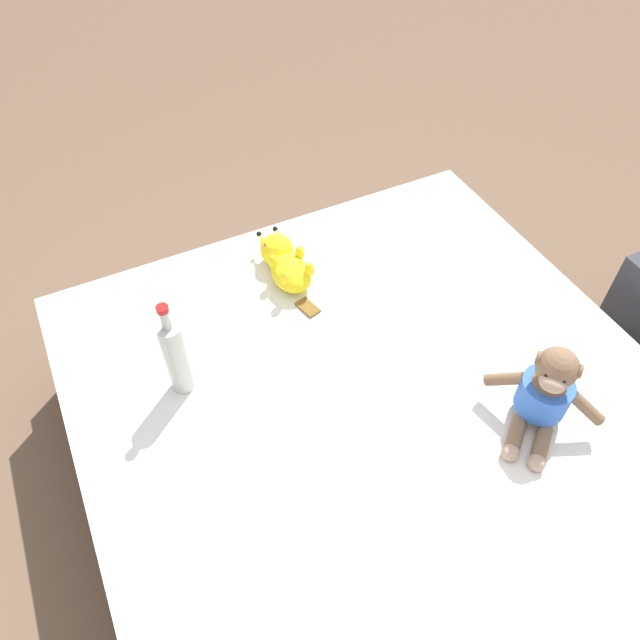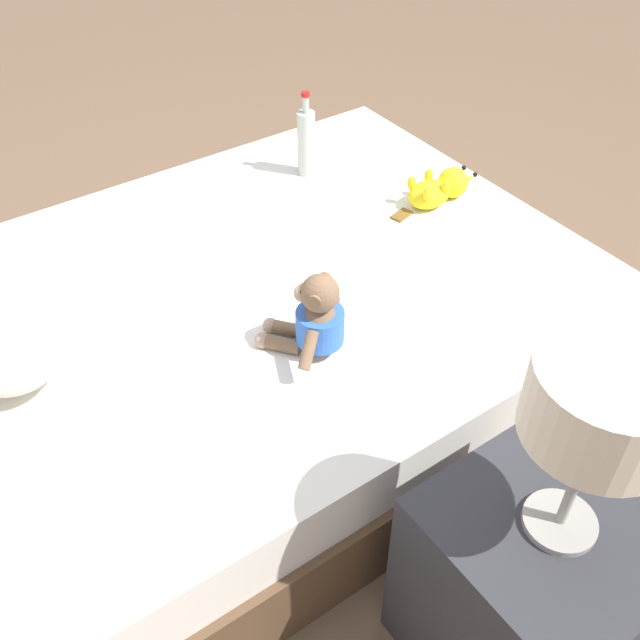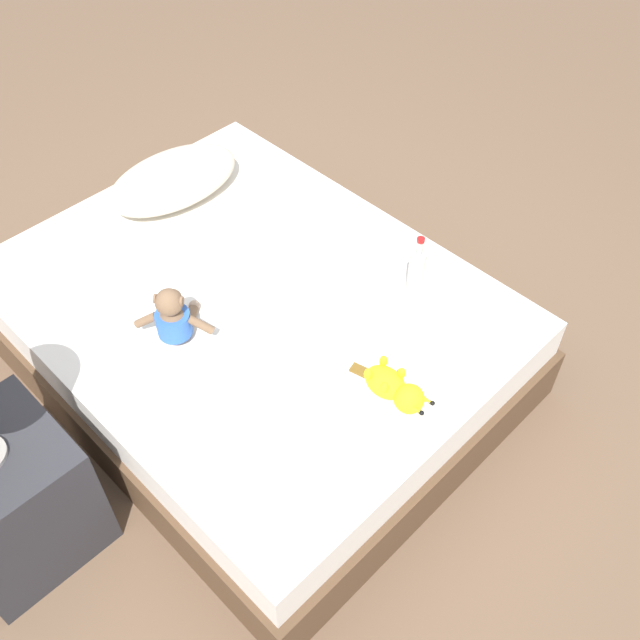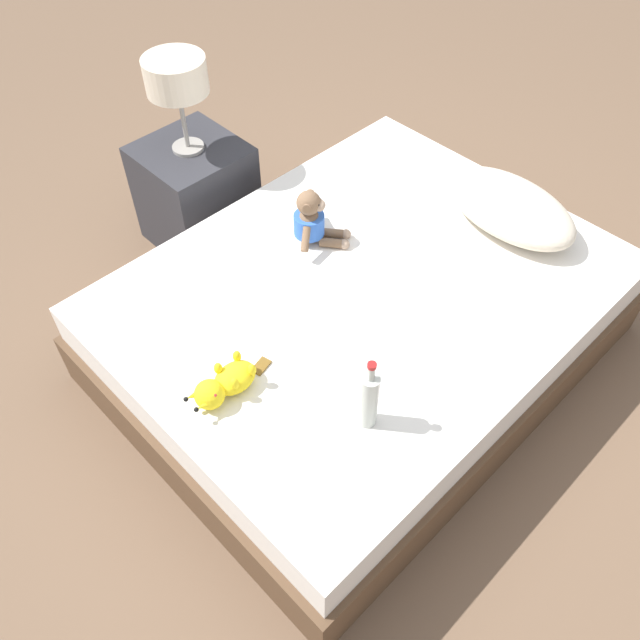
% 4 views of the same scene
% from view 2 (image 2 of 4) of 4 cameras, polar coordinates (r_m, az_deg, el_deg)
% --- Properties ---
extents(ground_plane, '(16.00, 16.00, 0.00)m').
position_cam_2_polar(ground_plane, '(2.35, -4.14, -4.77)').
color(ground_plane, brown).
extents(bed, '(1.48, 1.90, 0.41)m').
position_cam_2_polar(bed, '(2.20, -4.39, -1.15)').
color(bed, brown).
rests_on(bed, ground_plane).
extents(plush_monkey, '(0.25, 0.26, 0.24)m').
position_cam_2_polar(plush_monkey, '(1.79, -0.33, -0.02)').
color(plush_monkey, brown).
rests_on(plush_monkey, bed).
extents(plush_yellow_creature, '(0.11, 0.33, 0.10)m').
position_cam_2_polar(plush_yellow_creature, '(2.41, 9.39, 10.18)').
color(plush_yellow_creature, yellow).
rests_on(plush_yellow_creature, bed).
extents(glass_bottle, '(0.06, 0.06, 0.29)m').
position_cam_2_polar(glass_bottle, '(2.50, -1.10, 13.87)').
color(glass_bottle, '#B7BCB2').
rests_on(glass_bottle, bed).
extents(nightstand, '(0.44, 0.44, 0.51)m').
position_cam_2_polar(nightstand, '(1.69, 16.38, -19.79)').
color(nightstand, '#2D2D33').
rests_on(nightstand, ground_plane).
extents(bedside_lamp, '(0.26, 0.26, 0.42)m').
position_cam_2_polar(bedside_lamp, '(1.23, 21.55, -6.38)').
color(bedside_lamp, gray).
rests_on(bedside_lamp, nightstand).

